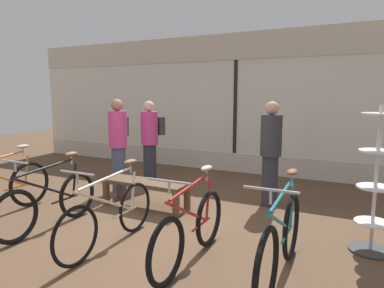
{
  "coord_description": "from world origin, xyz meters",
  "views": [
    {
      "loc": [
        2.67,
        -3.63,
        1.8
      ],
      "look_at": [
        0.0,
        1.7,
        0.95
      ],
      "focal_mm": 32.0,
      "sensor_mm": 36.0,
      "label": 1
    }
  ],
  "objects_px": {
    "bicycle_center": "(110,215)",
    "customer_mid_floor": "(118,142)",
    "customer_near_rack": "(150,140)",
    "customer_by_window": "(271,152)",
    "accessory_rack": "(375,193)",
    "bicycle_far_left": "(2,189)",
    "bicycle_left": "(50,202)",
    "display_bench": "(146,186)",
    "bicycle_right": "(191,229)",
    "bicycle_far_right": "(281,241)"
  },
  "relations": [
    {
      "from": "bicycle_right",
      "to": "accessory_rack",
      "type": "distance_m",
      "value": 2.14
    },
    {
      "from": "bicycle_right",
      "to": "bicycle_far_right",
      "type": "bearing_deg",
      "value": 3.27
    },
    {
      "from": "bicycle_left",
      "to": "customer_by_window",
      "type": "relative_size",
      "value": 1.0
    },
    {
      "from": "bicycle_far_left",
      "to": "bicycle_left",
      "type": "height_order",
      "value": "bicycle_far_left"
    },
    {
      "from": "bicycle_center",
      "to": "bicycle_right",
      "type": "distance_m",
      "value": 1.05
    },
    {
      "from": "bicycle_left",
      "to": "customer_near_rack",
      "type": "height_order",
      "value": "customer_near_rack"
    },
    {
      "from": "accessory_rack",
      "to": "bicycle_far_left",
      "type": "bearing_deg",
      "value": -167.23
    },
    {
      "from": "bicycle_right",
      "to": "bicycle_far_left",
      "type": "bearing_deg",
      "value": 179.23
    },
    {
      "from": "bicycle_right",
      "to": "display_bench",
      "type": "height_order",
      "value": "bicycle_right"
    },
    {
      "from": "bicycle_far_left",
      "to": "bicycle_center",
      "type": "height_order",
      "value": "bicycle_far_left"
    },
    {
      "from": "bicycle_center",
      "to": "accessory_rack",
      "type": "distance_m",
      "value": 3.08
    },
    {
      "from": "bicycle_far_left",
      "to": "customer_mid_floor",
      "type": "xyz_separation_m",
      "value": [
        0.75,
        1.84,
        0.54
      ]
    },
    {
      "from": "display_bench",
      "to": "customer_near_rack",
      "type": "distance_m",
      "value": 1.57
    },
    {
      "from": "accessory_rack",
      "to": "bicycle_right",
      "type": "bearing_deg",
      "value": -146.36
    },
    {
      "from": "bicycle_right",
      "to": "customer_by_window",
      "type": "xyz_separation_m",
      "value": [
        0.28,
        2.31,
        0.53
      ]
    },
    {
      "from": "customer_near_rack",
      "to": "customer_mid_floor",
      "type": "bearing_deg",
      "value": -109.89
    },
    {
      "from": "bicycle_left",
      "to": "customer_by_window",
      "type": "distance_m",
      "value": 3.39
    },
    {
      "from": "bicycle_far_left",
      "to": "customer_near_rack",
      "type": "distance_m",
      "value": 2.77
    },
    {
      "from": "bicycle_left",
      "to": "display_bench",
      "type": "xyz_separation_m",
      "value": [
        0.66,
        1.31,
        -0.01
      ]
    },
    {
      "from": "bicycle_right",
      "to": "accessory_rack",
      "type": "bearing_deg",
      "value": 33.64
    },
    {
      "from": "bicycle_left",
      "to": "bicycle_far_right",
      "type": "distance_m",
      "value": 3.09
    },
    {
      "from": "bicycle_right",
      "to": "display_bench",
      "type": "distance_m",
      "value": 1.97
    },
    {
      "from": "accessory_rack",
      "to": "customer_near_rack",
      "type": "bearing_deg",
      "value": 160.54
    },
    {
      "from": "bicycle_far_left",
      "to": "customer_by_window",
      "type": "relative_size",
      "value": 1.01
    },
    {
      "from": "bicycle_far_left",
      "to": "bicycle_far_right",
      "type": "distance_m",
      "value": 4.16
    },
    {
      "from": "customer_by_window",
      "to": "customer_mid_floor",
      "type": "bearing_deg",
      "value": -171.22
    },
    {
      "from": "bicycle_center",
      "to": "customer_near_rack",
      "type": "bearing_deg",
      "value": 113.79
    },
    {
      "from": "bicycle_center",
      "to": "customer_by_window",
      "type": "relative_size",
      "value": 1.0
    },
    {
      "from": "bicycle_left",
      "to": "accessory_rack",
      "type": "distance_m",
      "value": 4.08
    },
    {
      "from": "accessory_rack",
      "to": "customer_mid_floor",
      "type": "xyz_separation_m",
      "value": [
        -4.22,
        0.71,
        0.24
      ]
    },
    {
      "from": "customer_by_window",
      "to": "bicycle_right",
      "type": "bearing_deg",
      "value": -96.93
    },
    {
      "from": "bicycle_far_right",
      "to": "customer_near_rack",
      "type": "height_order",
      "value": "customer_near_rack"
    },
    {
      "from": "bicycle_right",
      "to": "customer_mid_floor",
      "type": "xyz_separation_m",
      "value": [
        -2.46,
        1.88,
        0.57
      ]
    },
    {
      "from": "bicycle_far_left",
      "to": "customer_by_window",
      "type": "bearing_deg",
      "value": 32.95
    },
    {
      "from": "bicycle_left",
      "to": "customer_mid_floor",
      "type": "relative_size",
      "value": 0.98
    },
    {
      "from": "bicycle_center",
      "to": "customer_mid_floor",
      "type": "bearing_deg",
      "value": 125.88
    },
    {
      "from": "bicycle_left",
      "to": "accessory_rack",
      "type": "relative_size",
      "value": 1.0
    },
    {
      "from": "customer_near_rack",
      "to": "accessory_rack",
      "type": "bearing_deg",
      "value": -19.46
    },
    {
      "from": "bicycle_far_left",
      "to": "display_bench",
      "type": "relative_size",
      "value": 1.23
    },
    {
      "from": "bicycle_center",
      "to": "bicycle_far_left",
      "type": "bearing_deg",
      "value": 176.93
    },
    {
      "from": "customer_near_rack",
      "to": "customer_mid_floor",
      "type": "height_order",
      "value": "customer_mid_floor"
    },
    {
      "from": "accessory_rack",
      "to": "customer_by_window",
      "type": "relative_size",
      "value": 1.0
    },
    {
      "from": "bicycle_center",
      "to": "customer_by_window",
      "type": "height_order",
      "value": "customer_by_window"
    },
    {
      "from": "display_bench",
      "to": "customer_by_window",
      "type": "distance_m",
      "value": 2.09
    },
    {
      "from": "bicycle_center",
      "to": "display_bench",
      "type": "distance_m",
      "value": 1.44
    },
    {
      "from": "customer_near_rack",
      "to": "customer_by_window",
      "type": "height_order",
      "value": "customer_by_window"
    },
    {
      "from": "bicycle_left",
      "to": "accessory_rack",
      "type": "height_order",
      "value": "accessory_rack"
    },
    {
      "from": "bicycle_far_left",
      "to": "customer_near_rack",
      "type": "relative_size",
      "value": 1.02
    },
    {
      "from": "customer_near_rack",
      "to": "bicycle_left",
      "type": "bearing_deg",
      "value": -88.28
    },
    {
      "from": "bicycle_far_left",
      "to": "bicycle_right",
      "type": "relative_size",
      "value": 1.03
    }
  ]
}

